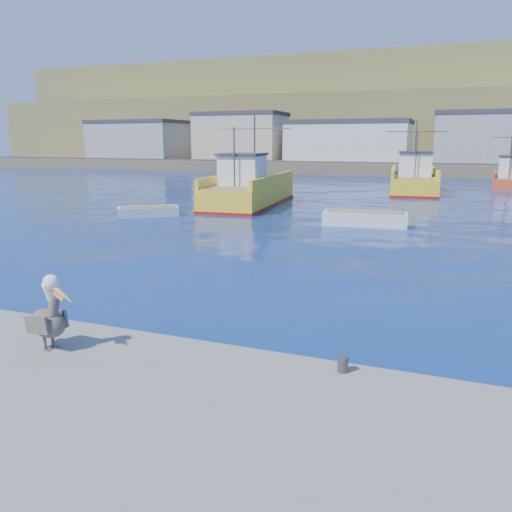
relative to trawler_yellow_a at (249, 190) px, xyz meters
The scene contains 9 objects.
ground 24.25m from the trawler_yellow_a, 68.04° to the right, with size 260.00×260.00×0.00m, color #071758.
dock_bollards 27.62m from the trawler_yellow_a, 69.52° to the right, with size 36.20×0.20×0.30m.
far_shore 87.56m from the trawler_yellow_a, 84.03° to the left, with size 200.00×81.00×24.00m.
trawler_yellow_a is the anchor object (origin of this frame).
trawler_yellow_b 17.82m from the trawler_yellow_a, 53.02° to the left, with size 5.45×11.83×6.54m.
boat_orange 29.65m from the trawler_yellow_a, 49.10° to the left, with size 3.89×7.60×5.96m.
skiff_left 8.59m from the trawler_yellow_a, 116.01° to the right, with size 3.76×3.23×0.81m.
skiff_mid 11.43m from the trawler_yellow_a, 33.81° to the right, with size 4.69×1.95×1.00m.
pelican 27.67m from the trawler_yellow_a, 76.81° to the right, with size 1.29×0.63×1.59m.
Camera 1 is at (4.50, -11.85, 4.63)m, focal length 35.00 mm.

